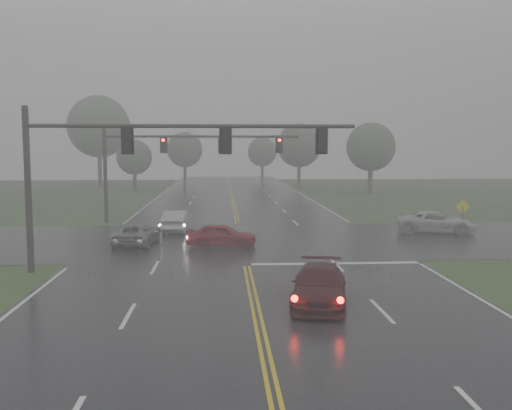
{
  "coord_description": "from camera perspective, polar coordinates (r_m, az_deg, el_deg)",
  "views": [
    {
      "loc": [
        -1.21,
        -13.62,
        5.88
      ],
      "look_at": [
        0.58,
        16.0,
        2.86
      ],
      "focal_mm": 40.0,
      "sensor_mm": 36.0,
      "label": 1
    }
  ],
  "objects": [
    {
      "name": "sedan_silver",
      "position": [
        40.18,
        -7.9,
        -2.65
      ],
      "size": [
        1.9,
        4.6,
        1.48
      ],
      "primitive_type": "imported",
      "rotation": [
        0.0,
        0.0,
        3.07
      ],
      "color": "#A9ACB1",
      "rests_on": "ground"
    },
    {
      "name": "tree_n_mid",
      "position": [
        92.17,
        -7.15,
        5.5
      ],
      "size": [
        5.64,
        5.64,
        8.29
      ],
      "color": "#342A21",
      "rests_on": "ground"
    },
    {
      "name": "stop_bar",
      "position": [
        29.19,
        7.94,
        -5.86
      ],
      "size": [
        8.5,
        0.5,
        0.01
      ],
      "primitive_type": "cube",
      "color": "silver",
      "rests_on": "ground"
    },
    {
      "name": "car_grey",
      "position": [
        35.27,
        -11.78,
        -3.9
      ],
      "size": [
        2.59,
        4.84,
        1.29
      ],
      "primitive_type": "imported",
      "rotation": [
        0.0,
        0.0,
        3.04
      ],
      "color": "slate",
      "rests_on": "ground"
    },
    {
      "name": "ground",
      "position": [
        14.88,
        1.56,
        -17.45
      ],
      "size": [
        180.0,
        180.0,
        0.0
      ],
      "primitive_type": "plane",
      "color": "#25401B",
      "rests_on": "ground"
    },
    {
      "name": "sedan_maroon",
      "position": [
        21.79,
        6.33,
        -9.87
      ],
      "size": [
        2.89,
        5.14,
        1.41
      ],
      "primitive_type": "imported",
      "rotation": [
        0.0,
        0.0,
        -0.2
      ],
      "color": "#390A0D",
      "rests_on": "ground"
    },
    {
      "name": "main_road",
      "position": [
        34.15,
        -1.38,
        -4.1
      ],
      "size": [
        18.0,
        160.0,
        0.02
      ],
      "primitive_type": "cube",
      "color": "black",
      "rests_on": "ground"
    },
    {
      "name": "sedan_red",
      "position": [
        33.71,
        -3.43,
        -4.24
      ],
      "size": [
        4.24,
        2.06,
        1.39
      ],
      "primitive_type": "imported",
      "rotation": [
        0.0,
        0.0,
        1.47
      ],
      "color": "maroon",
      "rests_on": "ground"
    },
    {
      "name": "tree_nw_a",
      "position": [
        77.63,
        -12.08,
        4.69
      ],
      "size": [
        4.7,
        4.7,
        6.9
      ],
      "color": "#342A21",
      "rests_on": "ground"
    },
    {
      "name": "signal_gantry_near",
      "position": [
        27.31,
        -12.23,
        4.9
      ],
      "size": [
        15.46,
        0.34,
        7.77
      ],
      "color": "black",
      "rests_on": "ground"
    },
    {
      "name": "pickup_white",
      "position": [
        41.14,
        17.54,
        -2.67
      ],
      "size": [
        5.74,
        3.81,
        1.47
      ],
      "primitive_type": "imported",
      "rotation": [
        0.0,
        0.0,
        1.29
      ],
      "color": "silver",
      "rests_on": "ground"
    },
    {
      "name": "sign_diamond_east",
      "position": [
        40.8,
        19.97,
        -0.56
      ],
      "size": [
        0.99,
        0.1,
        2.37
      ],
      "rotation": [
        0.0,
        0.0,
        0.05
      ],
      "color": "black",
      "rests_on": "ground"
    },
    {
      "name": "signal_gantry_far",
      "position": [
        44.89,
        -8.87,
        5.11
      ],
      "size": [
        15.17,
        0.38,
        7.59
      ],
      "color": "black",
      "rests_on": "ground"
    },
    {
      "name": "tree_e_near",
      "position": [
        72.89,
        11.42,
        5.71
      ],
      "size": [
        6.1,
        6.1,
        8.97
      ],
      "color": "#342A21",
      "rests_on": "ground"
    },
    {
      "name": "tree_n_far",
      "position": [
        101.63,
        0.62,
        5.32
      ],
      "size": [
        5.19,
        5.19,
        7.62
      ],
      "color": "#342A21",
      "rests_on": "ground"
    },
    {
      "name": "tree_nw_b",
      "position": [
        88.6,
        -15.45,
        7.56
      ],
      "size": [
        9.21,
        9.21,
        13.52
      ],
      "color": "#342A21",
      "rests_on": "ground"
    },
    {
      "name": "tree_ne_a",
      "position": [
        82.45,
        4.34,
        5.96
      ],
      "size": [
        6.32,
        6.32,
        9.28
      ],
      "color": "#342A21",
      "rests_on": "ground"
    },
    {
      "name": "cross_street",
      "position": [
        36.12,
        -1.49,
        -3.55
      ],
      "size": [
        120.0,
        14.0,
        0.02
      ],
      "primitive_type": "cube",
      "color": "black",
      "rests_on": "ground"
    }
  ]
}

